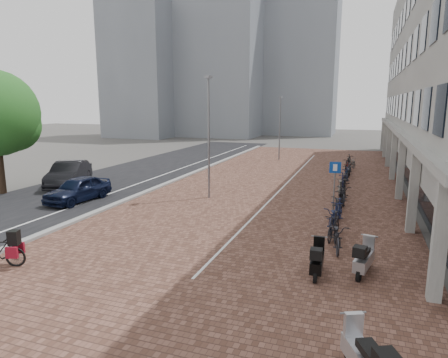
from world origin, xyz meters
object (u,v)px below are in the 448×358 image
at_px(car_navy, 78,189).
at_px(scooter_mid, 317,258).
at_px(scooter_back, 366,357).
at_px(scooter_front, 364,257).
at_px(parking_sign, 335,179).
at_px(car_dark, 69,174).

distance_m(car_navy, scooter_mid, 14.17).
distance_m(car_navy, scooter_back, 17.54).
xyz_separation_m(car_navy, scooter_front, (14.55, -4.62, -0.11)).
bearing_deg(scooter_back, scooter_mid, 81.88).
height_order(scooter_front, parking_sign, parking_sign).
xyz_separation_m(car_dark, parking_sign, (16.36, -0.96, 0.90)).
xyz_separation_m(scooter_mid, scooter_back, (1.39, -4.58, 0.04)).
xyz_separation_m(scooter_front, parking_sign, (-1.41, 6.68, 1.13)).
xyz_separation_m(scooter_mid, parking_sign, (-0.06, 7.21, 1.15)).
bearing_deg(car_navy, parking_sign, 13.51).
distance_m(car_navy, car_dark, 4.41).
xyz_separation_m(scooter_back, parking_sign, (-1.45, 11.79, 1.11)).
height_order(scooter_mid, scooter_back, scooter_back).
bearing_deg(scooter_mid, scooter_back, -75.02).
bearing_deg(scooter_front, car_dark, 168.99).
height_order(car_navy, car_dark, car_dark).
bearing_deg(car_dark, car_navy, -66.85).
xyz_separation_m(scooter_front, scooter_back, (0.04, -5.11, 0.02)).
relative_size(car_navy, scooter_back, 2.31).
height_order(car_dark, scooter_mid, car_dark).
height_order(scooter_front, scooter_mid, scooter_front).
relative_size(scooter_mid, scooter_back, 0.94).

